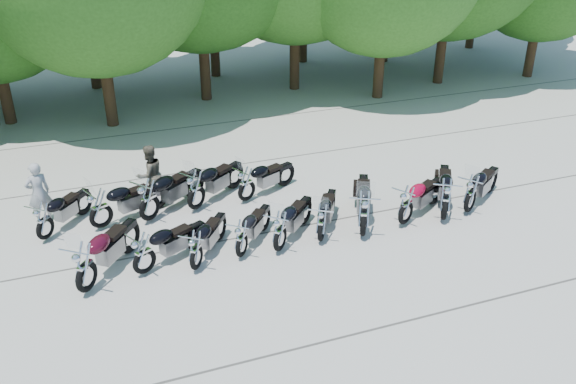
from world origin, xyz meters
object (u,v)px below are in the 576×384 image
object	(u,v)px
motorcycle_1	(143,252)
rider_1	(150,174)
motorcycle_3	(241,237)
motorcycle_4	(280,230)
motorcycle_9	(471,193)
rider_0	(38,193)
motorcycle_12	(149,199)
motorcycle_13	(196,189)
motorcycle_10	(44,220)
motorcycle_14	(246,183)
motorcycle_5	(322,222)
motorcycle_6	(364,212)
motorcycle_0	(85,266)
motorcycle_2	(196,249)
motorcycle_11	(100,207)
motorcycle_7	(406,204)
motorcycle_8	(446,198)

from	to	relation	value
motorcycle_1	rider_1	distance (m)	3.76
motorcycle_3	motorcycle_4	distance (m)	0.97
motorcycle_9	rider_0	xyz separation A→B (m)	(-11.16, 3.65, 0.22)
motorcycle_12	motorcycle_13	xyz separation A→B (m)	(1.33, 0.20, -0.03)
motorcycle_10	motorcycle_14	distance (m)	5.47
motorcycle_5	motorcycle_1	bearing A→B (deg)	32.22
motorcycle_10	motorcycle_12	world-z (taller)	motorcycle_12
motorcycle_6	motorcycle_0	bearing A→B (deg)	26.87
motorcycle_0	motorcycle_9	xyz separation A→B (m)	(10.23, 0.19, -0.06)
motorcycle_4	motorcycle_5	bearing A→B (deg)	-131.76
motorcycle_0	motorcycle_3	size ratio (longest dim) A/B	1.24
motorcycle_10	motorcycle_12	xyz separation A→B (m)	(2.67, 0.05, 0.11)
motorcycle_2	motorcycle_11	size ratio (longest dim) A/B	0.89
motorcycle_3	motorcycle_4	world-z (taller)	motorcycle_4
motorcycle_2	motorcycle_10	size ratio (longest dim) A/B	0.98
motorcycle_5	motorcycle_7	world-z (taller)	motorcycle_7
motorcycle_2	motorcycle_4	xyz separation A→B (m)	(2.13, 0.08, 0.04)
motorcycle_4	motorcycle_6	bearing A→B (deg)	-137.08
motorcycle_5	rider_0	bearing A→B (deg)	4.55
motorcycle_2	motorcycle_12	xyz separation A→B (m)	(-0.67, 2.74, 0.12)
motorcycle_2	motorcycle_7	distance (m)	5.73
motorcycle_5	motorcycle_14	xyz separation A→B (m)	(-1.16, 2.77, 0.02)
motorcycle_11	rider_0	bearing A→B (deg)	32.70
motorcycle_8	motorcycle_14	world-z (taller)	motorcycle_8
motorcycle_1	motorcycle_11	world-z (taller)	motorcycle_11
motorcycle_7	motorcycle_9	bearing A→B (deg)	-120.65
motorcycle_14	rider_0	world-z (taller)	rider_0
motorcycle_3	motorcycle_14	bearing A→B (deg)	-68.91
motorcycle_0	motorcycle_12	size ratio (longest dim) A/B	1.00
motorcycle_4	motorcycle_12	xyz separation A→B (m)	(-2.80, 2.66, 0.08)
motorcycle_7	motorcycle_12	xyz separation A→B (m)	(-6.39, 2.57, 0.06)
motorcycle_13	rider_0	size ratio (longest dim) A/B	1.39
motorcycle_12	rider_1	xyz separation A→B (m)	(0.23, 1.17, 0.17)
motorcycle_7	motorcycle_8	xyz separation A→B (m)	(1.12, -0.13, 0.05)
rider_1	motorcycle_13	bearing A→B (deg)	113.53
motorcycle_9	rider_1	bearing A→B (deg)	31.84
motorcycle_1	motorcycle_13	world-z (taller)	motorcycle_13
motorcycle_9	motorcycle_12	bearing A→B (deg)	39.40
motorcycle_13	motorcycle_9	bearing A→B (deg)	-148.54
motorcycle_0	motorcycle_11	world-z (taller)	motorcycle_0
rider_0	rider_1	xyz separation A→B (m)	(2.98, 0.10, 0.01)
motorcycle_1	motorcycle_2	world-z (taller)	motorcycle_1
motorcycle_1	motorcycle_8	size ratio (longest dim) A/B	0.89
motorcycle_11	rider_0	distance (m)	1.82
motorcycle_0	motorcycle_11	distance (m)	2.86
motorcycle_9	motorcycle_14	size ratio (longest dim) A/B	1.06
motorcycle_7	motorcycle_1	bearing A→B (deg)	59.39
motorcycle_5	motorcycle_7	size ratio (longest dim) A/B	0.92
motorcycle_0	motorcycle_6	distance (m)	6.88
motorcycle_4	motorcycle_11	size ratio (longest dim) A/B	0.95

